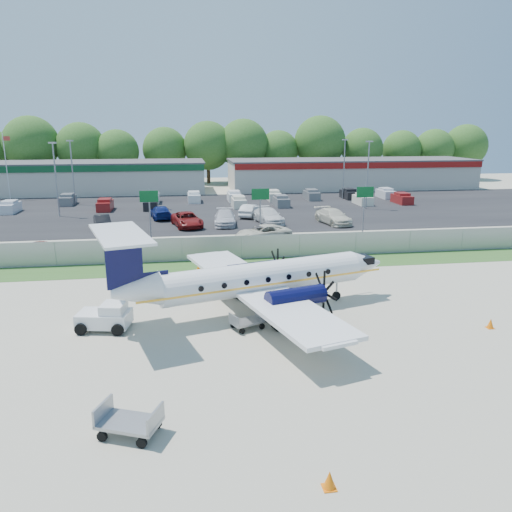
{
  "coord_description": "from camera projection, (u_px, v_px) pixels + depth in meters",
  "views": [
    {
      "loc": [
        -4.91,
        -26.51,
        10.79
      ],
      "look_at": [
        0.0,
        6.0,
        2.3
      ],
      "focal_mm": 35.0,
      "sensor_mm": 36.0,
      "label": 1
    }
  ],
  "objects": [
    {
      "name": "pushback_tug",
      "position": [
        106.0,
        317.0,
        27.35
      ],
      "size": [
        3.04,
        2.45,
        1.5
      ],
      "color": "silver",
      "rests_on": "ground"
    },
    {
      "name": "light_pole_ne",
      "position": [
        368.0,
        170.0,
        66.75
      ],
      "size": [
        0.9,
        0.35,
        9.09
      ],
      "color": "gray",
      "rests_on": "ground"
    },
    {
      "name": "far_parking_rows",
      "position": [
        216.0,
        205.0,
        71.87
      ],
      "size": [
        56.0,
        10.0,
        1.6
      ],
      "primitive_type": null,
      "color": "gray",
      "rests_on": "ground"
    },
    {
      "name": "parked_car_f",
      "position": [
        161.0,
        219.0,
        60.85
      ],
      "size": [
        3.05,
        5.64,
        1.55
      ],
      "primitive_type": "imported",
      "rotation": [
        0.0,
        0.0,
        3.31
      ],
      "color": "navy",
      "rests_on": "ground"
    },
    {
      "name": "parked_car_d",
      "position": [
        268.0,
        223.0,
        57.99
      ],
      "size": [
        3.35,
        6.2,
        1.71
      ],
      "primitive_type": "imported",
      "rotation": [
        0.0,
        0.0,
        0.17
      ],
      "color": "silver",
      "rests_on": "ground"
    },
    {
      "name": "sign_mid",
      "position": [
        260.0,
        201.0,
        50.25
      ],
      "size": [
        1.8,
        0.26,
        5.0
      ],
      "color": "gray",
      "rests_on": "ground"
    },
    {
      "name": "building_east",
      "position": [
        351.0,
        173.0,
        91.23
      ],
      "size": [
        44.4,
        12.4,
        5.24
      ],
      "color": "beige",
      "rests_on": "ground"
    },
    {
      "name": "road_car_west",
      "position": [
        45.0,
        258.0,
        42.6
      ],
      "size": [
        5.31,
        3.93,
        1.34
      ],
      "primitive_type": "imported",
      "rotation": [
        0.0,
        0.0,
        1.17
      ],
      "color": "maroon",
      "rests_on": "ground"
    },
    {
      "name": "parked_car_b",
      "position": [
        187.0,
        227.0,
        55.8
      ],
      "size": [
        3.86,
        6.31,
        1.64
      ],
      "primitive_type": "imported",
      "rotation": [
        0.0,
        0.0,
        0.21
      ],
      "color": "maroon",
      "rests_on": "ground"
    },
    {
      "name": "parked_car_a",
      "position": [
        103.0,
        229.0,
        54.78
      ],
      "size": [
        2.63,
        4.77,
        1.49
      ],
      "primitive_type": "imported",
      "rotation": [
        0.0,
        0.0,
        0.24
      ],
      "color": "black",
      "rests_on": "ground"
    },
    {
      "name": "baggage_cart_far",
      "position": [
        129.0,
        422.0,
        17.93
      ],
      "size": [
        2.52,
        2.06,
        1.15
      ],
      "color": "gray",
      "rests_on": "ground"
    },
    {
      "name": "parked_car_c",
      "position": [
        225.0,
        225.0,
        56.81
      ],
      "size": [
        2.79,
        5.88,
        1.66
      ],
      "primitive_type": "imported",
      "rotation": [
        0.0,
        0.0,
        -0.08
      ],
      "color": "silver",
      "rests_on": "ground"
    },
    {
      "name": "building_west",
      "position": [
        66.0,
        177.0,
        84.0
      ],
      "size": [
        46.4,
        12.4,
        5.24
      ],
      "color": "beige",
      "rests_on": "ground"
    },
    {
      "name": "grass_verge",
      "position": [
        245.0,
        265.0,
        40.27
      ],
      "size": [
        170.0,
        4.0,
        0.02
      ],
      "primitive_type": "cube",
      "color": "#2D561E",
      "rests_on": "ground"
    },
    {
      "name": "cone_nose",
      "position": [
        490.0,
        324.0,
        27.59
      ],
      "size": [
        0.39,
        0.39,
        0.56
      ],
      "color": "orange",
      "rests_on": "ground"
    },
    {
      "name": "road_car_mid",
      "position": [
        263.0,
        241.0,
        49.04
      ],
      "size": [
        6.04,
        3.92,
        1.55
      ],
      "primitive_type": "imported",
      "rotation": [
        0.0,
        0.0,
        -1.31
      ],
      "color": "beige",
      "rests_on": "ground"
    },
    {
      "name": "cone_starboard_wing",
      "position": [
        199.0,
        266.0,
        38.96
      ],
      "size": [
        0.39,
        0.39,
        0.55
      ],
      "color": "orange",
      "rests_on": "ground"
    },
    {
      "name": "light_pole_sw",
      "position": [
        72.0,
        168.0,
        70.54
      ],
      "size": [
        0.9,
        0.35,
        9.09
      ],
      "color": "gray",
      "rests_on": "ground"
    },
    {
      "name": "access_road",
      "position": [
        235.0,
        245.0,
        46.97
      ],
      "size": [
        170.0,
        8.0,
        0.02
      ],
      "primitive_type": "cube",
      "color": "black",
      "rests_on": "ground"
    },
    {
      "name": "parked_car_g",
      "position": [
        250.0,
        217.0,
        62.06
      ],
      "size": [
        3.44,
        5.06,
        1.58
      ],
      "primitive_type": "imported",
      "rotation": [
        0.0,
        0.0,
        2.73
      ],
      "color": "silver",
      "rests_on": "ground"
    },
    {
      "name": "baggage_cart_near",
      "position": [
        248.0,
        321.0,
        27.49
      ],
      "size": [
        2.09,
        1.71,
        0.95
      ],
      "color": "gray",
      "rests_on": "ground"
    },
    {
      "name": "cone_port_wing",
      "position": [
        329.0,
        480.0,
        15.31
      ],
      "size": [
        0.43,
        0.43,
        0.61
      ],
      "color": "orange",
      "rests_on": "ground"
    },
    {
      "name": "parked_car_e",
      "position": [
        333.0,
        224.0,
        57.56
      ],
      "size": [
        3.55,
        6.27,
        1.71
      ],
      "primitive_type": "imported",
      "rotation": [
        0.0,
        0.0,
        0.2
      ],
      "color": "beige",
      "rests_on": "ground"
    },
    {
      "name": "flagpole_east",
      "position": [
        6.0,
        162.0,
        75.56
      ],
      "size": [
        1.06,
        0.12,
        10.0
      ],
      "color": "silver",
      "rests_on": "ground"
    },
    {
      "name": "light_pole_se",
      "position": [
        344.0,
        165.0,
        76.32
      ],
      "size": [
        0.9,
        0.35,
        9.09
      ],
      "color": "gray",
      "rests_on": "ground"
    },
    {
      "name": "tree_line",
      "position": [
        205.0,
        183.0,
        99.63
      ],
      "size": [
        112.0,
        6.0,
        14.0
      ],
      "primitive_type": null,
      "color": "#2A5619",
      "rests_on": "ground"
    },
    {
      "name": "aircraft",
      "position": [
        258.0,
        278.0,
        29.44
      ],
      "size": [
        18.21,
        17.79,
        5.56
      ],
      "color": "silver",
      "rests_on": "ground"
    },
    {
      "name": "road_car_east",
      "position": [
        475.0,
        243.0,
        48.17
      ],
      "size": [
        5.22,
        3.15,
        1.35
      ],
      "primitive_type": "imported",
      "rotation": [
        0.0,
        0.0,
        1.77
      ],
      "color": "beige",
      "rests_on": "ground"
    },
    {
      "name": "ground",
      "position": [
        271.0,
        320.0,
        28.79
      ],
      "size": [
        170.0,
        170.0,
        0.0
      ],
      "primitive_type": "plane",
      "color": "#B0AA95",
      "rests_on": "ground"
    },
    {
      "name": "light_pole_nw",
      "position": [
        56.0,
        174.0,
        60.97
      ],
      "size": [
        0.9,
        0.35,
        9.09
      ],
      "color": "gray",
      "rests_on": "ground"
    },
    {
      "name": "perimeter_fence",
      "position": [
        242.0,
        247.0,
        41.94
      ],
      "size": [
        120.0,
        0.06,
        1.99
      ],
      "color": "gray",
      "rests_on": "ground"
    },
    {
      "name": "sign_right",
      "position": [
        365.0,
        199.0,
        51.84
      ],
      "size": [
        1.8,
        0.26,
        5.0
      ],
      "color": "gray",
      "rests_on": "ground"
    },
    {
      "name": "parking_lot",
      "position": [
        218.0,
        210.0,
        67.08
      ],
      "size": [
        170.0,
        32.0,
        0.02
      ],
      "primitive_type": "cube",
      "color": "black",
      "rests_on": "ground"
    },
    {
      "name": "sign_left",
      "position": [
        149.0,
        203.0,
        48.66
      ],
      "size": [
        1.8,
        0.26,
        5.0
      ],
      "color": "gray",
      "rests_on": "ground"
    }
  ]
}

